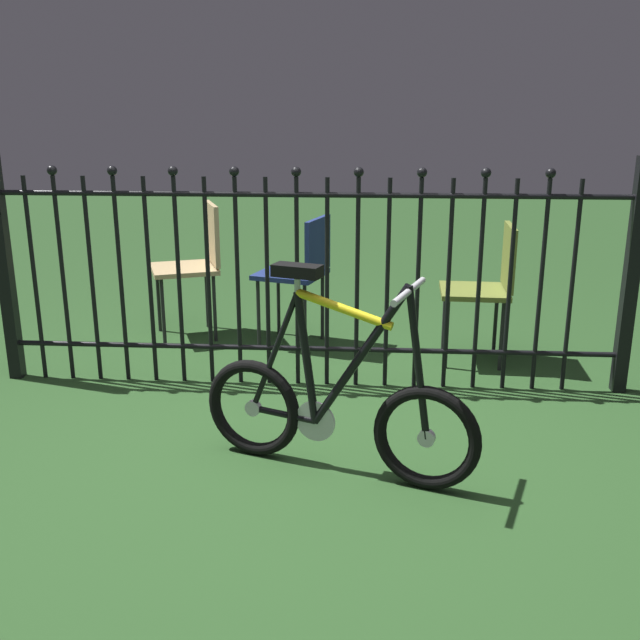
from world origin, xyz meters
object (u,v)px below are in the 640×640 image
Objects in this scene: chair_navy at (302,267)px; chair_tan at (196,257)px; chair_olive at (488,281)px; bicycle at (335,407)px.

chair_tan is at bearing 167.12° from chair_navy.
chair_tan reaches higher than chair_navy.
chair_olive is 0.94× the size of chair_tan.
chair_navy is (-0.29, 1.70, 0.23)m from bicycle.
chair_olive is 1.91m from chair_tan.
chair_navy is at bearing 99.68° from bicycle.
chair_tan is (-1.86, 0.41, 0.04)m from chair_olive.
bicycle is 2.14m from chair_tan.
bicycle is 1.41× the size of chair_olive.
chair_navy is 0.94× the size of chair_tan.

